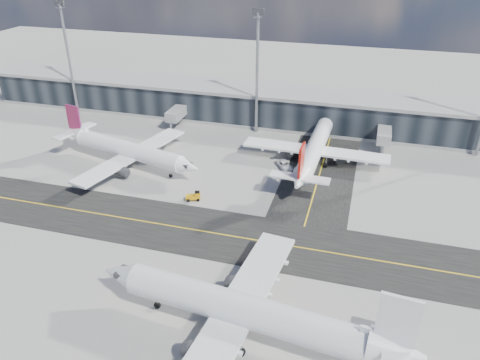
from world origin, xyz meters
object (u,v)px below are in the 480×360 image
(airliner_near, at_px, (247,312))
(service_van, at_px, (284,165))
(airliner_af, at_px, (127,150))
(airliner_redtail, at_px, (314,149))
(baggage_tug, at_px, (194,196))

(airliner_near, distance_m, service_van, 46.55)
(airliner_af, xyz_separation_m, airliner_redtail, (37.65, 10.82, 0.05))
(airliner_redtail, xyz_separation_m, service_van, (-5.58, -3.16, -2.88))
(airliner_redtail, relative_size, airliner_near, 0.89)
(airliner_af, bearing_deg, airliner_near, 57.70)
(airliner_redtail, distance_m, service_van, 7.03)
(airliner_redtail, relative_size, baggage_tug, 12.39)
(baggage_tug, distance_m, service_van, 21.96)
(airliner_af, height_order, baggage_tug, airliner_af)
(airliner_redtail, height_order, baggage_tug, airliner_redtail)
(baggage_tug, bearing_deg, airliner_af, -138.34)
(airliner_near, bearing_deg, airliner_af, 49.80)
(baggage_tug, xyz_separation_m, service_van, (13.40, 17.40, -0.15))
(service_van, bearing_deg, airliner_redtail, -5.53)
(airliner_af, bearing_deg, baggage_tug, 76.69)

